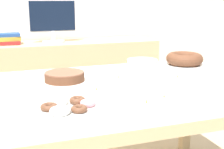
{
  "coord_description": "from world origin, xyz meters",
  "views": [
    {
      "loc": [
        -0.63,
        -1.59,
        1.23
      ],
      "look_at": [
        -0.08,
        -0.0,
        0.82
      ],
      "focal_mm": 50.0,
      "sensor_mm": 36.0,
      "label": 1
    }
  ],
  "objects": [
    {
      "name": "pastry_platter",
      "position": [
        -0.39,
        -0.34,
        0.77
      ],
      "size": [
        0.33,
        0.33,
        0.04
      ],
      "color": "white",
      "rests_on": "dining_table"
    },
    {
      "name": "computer_monitor",
      "position": [
        -0.21,
        1.24,
        1.03
      ],
      "size": [
        0.42,
        0.2,
        0.38
      ],
      "color": "silver",
      "rests_on": "sideboard"
    },
    {
      "name": "plate_stack",
      "position": [
        0.26,
        0.34,
        0.79
      ],
      "size": [
        0.21,
        0.21,
        0.06
      ],
      "color": "white",
      "rests_on": "dining_table"
    },
    {
      "name": "book_stack",
      "position": [
        -0.61,
        1.24,
        0.89
      ],
      "size": [
        0.24,
        0.18,
        0.1
      ],
      "color": "maroon",
      "rests_on": "sideboard"
    },
    {
      "name": "tealight_near_front",
      "position": [
        -0.21,
        -0.13,
        0.77
      ],
      "size": [
        0.04,
        0.04,
        0.04
      ],
      "color": "silver",
      "rests_on": "dining_table"
    },
    {
      "name": "cake_golden_bundt",
      "position": [
        0.58,
        0.3,
        0.81
      ],
      "size": [
        0.29,
        0.29,
        0.09
      ],
      "color": "white",
      "rests_on": "dining_table"
    },
    {
      "name": "tealight_right_edge",
      "position": [
        -0.01,
        0.08,
        0.77
      ],
      "size": [
        0.04,
        0.04,
        0.04
      ],
      "color": "silver",
      "rests_on": "dining_table"
    },
    {
      "name": "tealight_centre",
      "position": [
        0.06,
        -0.34,
        0.77
      ],
      "size": [
        0.04,
        0.04,
        0.04
      ],
      "color": "silver",
      "rests_on": "dining_table"
    },
    {
      "name": "dining_table",
      "position": [
        0.0,
        0.0,
        0.67
      ],
      "size": [
        1.58,
        1.08,
        0.76
      ],
      "color": "silver",
      "rests_on": "ground"
    },
    {
      "name": "sideboard",
      "position": [
        0.0,
        1.24,
        0.42
      ],
      "size": [
        1.5,
        0.44,
        0.84
      ],
      "color": "#D1B284",
      "rests_on": "ground"
    },
    {
      "name": "tealight_left_edge",
      "position": [
        -0.05,
        -0.39,
        0.77
      ],
      "size": [
        0.04,
        0.04,
        0.04
      ],
      "color": "silver",
      "rests_on": "dining_table"
    },
    {
      "name": "tealight_near_cakes",
      "position": [
        0.32,
        -0.03,
        0.77
      ],
      "size": [
        0.04,
        0.04,
        0.04
      ],
      "color": "silver",
      "rests_on": "dining_table"
    },
    {
      "name": "cake_chocolate_round",
      "position": [
        -0.32,
        0.13,
        0.79
      ],
      "size": [
        0.31,
        0.31,
        0.06
      ],
      "color": "white",
      "rests_on": "dining_table"
    }
  ]
}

